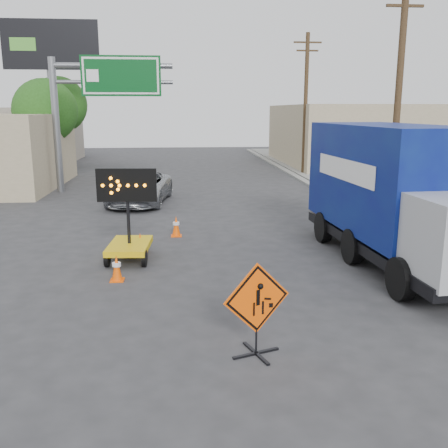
{
  "coord_description": "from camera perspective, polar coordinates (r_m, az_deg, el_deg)",
  "views": [
    {
      "loc": [
        -0.27,
        -8.68,
        4.21
      ],
      "look_at": [
        0.86,
        3.89,
        1.32
      ],
      "focal_mm": 40.0,
      "sensor_mm": 36.0,
      "label": 1
    }
  ],
  "objects": [
    {
      "name": "box_truck",
      "position": [
        14.59,
        18.92,
        2.39
      ],
      "size": [
        2.93,
        8.16,
        3.82
      ],
      "rotation": [
        0.0,
        0.0,
        0.06
      ],
      "color": "black",
      "rests_on": "ground"
    },
    {
      "name": "ground",
      "position": [
        9.65,
        -3.09,
        -13.01
      ],
      "size": [
        100.0,
        100.0,
        0.0
      ],
      "primitive_type": "plane",
      "color": "#2D2D30",
      "rests_on": "ground"
    },
    {
      "name": "billboard",
      "position": [
        35.62,
        -19.14,
        17.27
      ],
      "size": [
        6.1,
        0.54,
        9.85
      ],
      "color": "slate",
      "rests_on": "ground"
    },
    {
      "name": "pickup_truck",
      "position": [
        23.32,
        -9.63,
        4.11
      ],
      "size": [
        3.07,
        5.49,
        1.45
      ],
      "primitive_type": "imported",
      "rotation": [
        0.0,
        0.0,
        -0.13
      ],
      "color": "#A7AAAE",
      "rests_on": "ground"
    },
    {
      "name": "cone_c",
      "position": [
        17.07,
        -5.49,
        -0.24
      ],
      "size": [
        0.36,
        0.36,
        0.7
      ],
      "rotation": [
        0.0,
        0.0,
        -0.0
      ],
      "color": "#FF5405",
      "rests_on": "ground"
    },
    {
      "name": "highway_gantry",
      "position": [
        26.97,
        -14.49,
        14.32
      ],
      "size": [
        6.18,
        0.38,
        6.9
      ],
      "color": "slate",
      "rests_on": "ground"
    },
    {
      "name": "utility_pole_far",
      "position": [
        33.71,
        9.31,
        13.52
      ],
      "size": [
        1.8,
        0.26,
        9.0
      ],
      "color": "#47321E",
      "rests_on": "ground"
    },
    {
      "name": "sidewalk_right",
      "position": [
        25.95,
        17.07,
        3.14
      ],
      "size": [
        4.0,
        60.0,
        0.15
      ],
      "primitive_type": "cube",
      "color": "gray",
      "rests_on": "ground"
    },
    {
      "name": "tree_left_near",
      "position": [
        31.63,
        -19.75,
        12.06
      ],
      "size": [
        3.71,
        3.71,
        6.03
      ],
      "color": "#47321E",
      "rests_on": "ground"
    },
    {
      "name": "arrow_board",
      "position": [
        14.49,
        -10.77,
        -1.77
      ],
      "size": [
        1.67,
        1.93,
        2.64
      ],
      "rotation": [
        0.0,
        0.0,
        -0.08
      ],
      "color": "#DEB40C",
      "rests_on": "ground"
    },
    {
      "name": "building_right_far",
      "position": [
        40.93,
        13.97,
        9.83
      ],
      "size": [
        10.0,
        14.0,
        4.6
      ],
      "primitive_type": "cube",
      "color": "tan",
      "rests_on": "ground"
    },
    {
      "name": "utility_pole_near",
      "position": [
        20.43,
        19.28,
        13.51
      ],
      "size": [
        1.8,
        0.26,
        9.0
      ],
      "color": "#47321E",
      "rests_on": "ground"
    },
    {
      "name": "cone_b",
      "position": [
        15.15,
        -9.55,
        -2.19
      ],
      "size": [
        0.41,
        0.41,
        0.64
      ],
      "rotation": [
        0.0,
        0.0,
        -0.35
      ],
      "color": "#FF5405",
      "rests_on": "ground"
    },
    {
      "name": "construction_sign",
      "position": [
        8.74,
        3.76,
        -9.45
      ],
      "size": [
        1.21,
        0.87,
        1.69
      ],
      "rotation": [
        0.0,
        0.0,
        0.34
      ],
      "color": "black",
      "rests_on": "ground"
    },
    {
      "name": "curb_right",
      "position": [
        25.17,
        12.2,
        3.1
      ],
      "size": [
        0.4,
        60.0,
        0.12
      ],
      "primitive_type": "cube",
      "color": "gray",
      "rests_on": "ground"
    },
    {
      "name": "cone_a",
      "position": [
        12.87,
        -12.17,
        -4.93
      ],
      "size": [
        0.35,
        0.35,
        0.67
      ],
      "rotation": [
        0.0,
        0.0,
        -0.02
      ],
      "color": "#FF5405",
      "rests_on": "ground"
    },
    {
      "name": "tree_left_far",
      "position": [
        39.65,
        -18.35,
        12.81
      ],
      "size": [
        4.1,
        4.1,
        6.66
      ],
      "color": "#47321E",
      "rests_on": "ground"
    }
  ]
}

